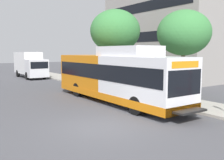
{
  "coord_description": "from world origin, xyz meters",
  "views": [
    {
      "loc": [
        -5.82,
        -9.22,
        3.33
      ],
      "look_at": [
        2.9,
        3.42,
        1.6
      ],
      "focal_mm": 40.69,
      "sensor_mm": 36.0,
      "label": 1
    }
  ],
  "objects_px": {
    "transit_bus": "(115,76)",
    "street_tree_near_stop": "(184,33)",
    "street_tree_mid_block": "(115,31)",
    "box_truck_background": "(30,64)"
  },
  "relations": [
    {
      "from": "street_tree_mid_block",
      "to": "box_truck_background",
      "type": "bearing_deg",
      "value": 107.62
    },
    {
      "from": "transit_bus",
      "to": "street_tree_mid_block",
      "type": "bearing_deg",
      "value": 54.8
    },
    {
      "from": "transit_bus",
      "to": "street_tree_mid_block",
      "type": "relative_size",
      "value": 1.73
    },
    {
      "from": "transit_bus",
      "to": "street_tree_near_stop",
      "type": "relative_size",
      "value": 2.04
    },
    {
      "from": "street_tree_near_stop",
      "to": "transit_bus",
      "type": "bearing_deg",
      "value": 156.26
    },
    {
      "from": "transit_bus",
      "to": "box_truck_background",
      "type": "bearing_deg",
      "value": 89.72
    },
    {
      "from": "street_tree_near_stop",
      "to": "street_tree_mid_block",
      "type": "distance_m",
      "value": 7.91
    },
    {
      "from": "street_tree_near_stop",
      "to": "box_truck_background",
      "type": "bearing_deg",
      "value": 101.58
    },
    {
      "from": "transit_bus",
      "to": "street_tree_mid_block",
      "type": "height_order",
      "value": "street_tree_mid_block"
    },
    {
      "from": "transit_bus",
      "to": "street_tree_mid_block",
      "type": "xyz_separation_m",
      "value": [
        4.21,
        5.96,
        3.52
      ]
    }
  ]
}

